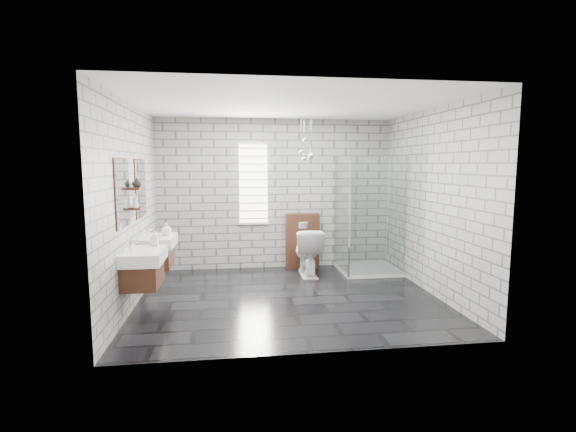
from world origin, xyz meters
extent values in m
cube|color=black|center=(0.00, 0.00, -0.01)|extent=(4.20, 3.60, 0.02)
cube|color=white|center=(0.00, 0.00, 2.71)|extent=(4.20, 3.60, 0.02)
cube|color=#A5A49F|center=(0.00, 1.81, 1.35)|extent=(4.20, 0.02, 2.70)
cube|color=#A5A49F|center=(0.00, -1.81, 1.35)|extent=(4.20, 0.02, 2.70)
cube|color=#A5A49F|center=(-2.11, 0.00, 1.35)|extent=(0.02, 3.60, 2.70)
cube|color=#A5A49F|center=(2.11, 0.00, 1.35)|extent=(0.02, 3.60, 2.70)
cube|color=#452315|center=(-1.89, -0.54, 0.55)|extent=(0.42, 0.62, 0.30)
cube|color=silver|center=(-1.69, -0.54, 0.58)|extent=(0.02, 0.35, 0.01)
cube|color=white|center=(-1.87, -0.54, 0.77)|extent=(0.47, 0.70, 0.15)
cylinder|color=silver|center=(-2.02, -0.54, 0.91)|extent=(0.04, 0.04, 0.12)
cylinder|color=silver|center=(-1.97, -0.54, 0.96)|extent=(0.10, 0.02, 0.02)
cube|color=white|center=(-2.08, -0.54, 1.55)|extent=(0.03, 0.55, 0.80)
cube|color=#452315|center=(-2.09, -0.54, 1.55)|extent=(0.01, 0.59, 0.84)
cube|color=#452315|center=(-1.89, 0.48, 0.55)|extent=(0.42, 0.62, 0.30)
cube|color=silver|center=(-1.69, 0.48, 0.58)|extent=(0.02, 0.35, 0.01)
cube|color=white|center=(-1.87, 0.48, 0.77)|extent=(0.47, 0.70, 0.15)
cylinder|color=silver|center=(-2.02, 0.48, 0.91)|extent=(0.04, 0.04, 0.12)
cylinder|color=silver|center=(-1.97, 0.48, 0.96)|extent=(0.10, 0.02, 0.02)
cube|color=white|center=(-2.08, 0.48, 1.55)|extent=(0.03, 0.55, 0.80)
cube|color=#452315|center=(-2.09, 0.48, 1.55)|extent=(0.01, 0.59, 0.84)
cube|color=#452315|center=(-2.03, -0.05, 1.32)|extent=(0.14, 0.30, 0.03)
cube|color=#452315|center=(-2.03, -0.05, 1.58)|extent=(0.14, 0.30, 0.03)
cube|color=white|center=(-0.40, 1.79, 1.55)|extent=(0.50, 0.02, 1.40)
cube|color=white|center=(-0.40, 1.77, 2.27)|extent=(0.56, 0.04, 0.04)
cube|color=white|center=(-0.40, 1.77, 0.83)|extent=(0.56, 0.04, 0.04)
cube|color=white|center=(-0.40, 1.77, 0.92)|extent=(0.48, 0.01, 0.02)
cube|color=white|center=(-0.40, 1.77, 1.06)|extent=(0.48, 0.01, 0.02)
cube|color=white|center=(-0.40, 1.77, 1.20)|extent=(0.48, 0.01, 0.02)
cube|color=white|center=(-0.40, 1.77, 1.34)|extent=(0.48, 0.01, 0.02)
cube|color=white|center=(-0.40, 1.77, 1.48)|extent=(0.48, 0.01, 0.02)
cube|color=white|center=(-0.40, 1.77, 1.62)|extent=(0.48, 0.01, 0.02)
cube|color=white|center=(-0.40, 1.77, 1.76)|extent=(0.48, 0.01, 0.02)
cube|color=white|center=(-0.40, 1.77, 1.90)|extent=(0.48, 0.01, 0.02)
cube|color=white|center=(-0.40, 1.77, 2.04)|extent=(0.48, 0.01, 0.03)
cube|color=white|center=(-0.40, 1.77, 2.18)|extent=(0.48, 0.01, 0.03)
cube|color=#452315|center=(0.49, 1.70, 0.50)|extent=(0.60, 0.20, 1.00)
cube|color=silver|center=(0.49, 1.60, 0.80)|extent=(0.18, 0.01, 0.12)
cube|color=white|center=(1.60, 1.30, 0.03)|extent=(1.00, 1.00, 0.06)
cube|color=silver|center=(1.60, 0.81, 1.03)|extent=(1.00, 0.01, 2.00)
cube|color=silver|center=(1.11, 1.30, 1.03)|extent=(0.01, 1.00, 2.00)
cube|color=silver|center=(1.11, 0.81, 1.03)|extent=(0.03, 0.03, 2.00)
cube|color=silver|center=(2.08, 0.81, 1.03)|extent=(0.03, 0.03, 2.00)
cylinder|color=silver|center=(2.04, 1.50, 1.10)|extent=(0.02, 0.02, 1.80)
cylinder|color=silver|center=(1.96, 1.50, 2.02)|extent=(0.14, 0.14, 0.02)
sphere|color=silver|center=(0.39, 1.30, 2.10)|extent=(0.09, 0.09, 0.09)
cylinder|color=silver|center=(0.39, 1.30, 2.42)|extent=(0.01, 0.01, 0.56)
sphere|color=silver|center=(0.57, 1.32, 2.05)|extent=(0.09, 0.09, 0.09)
cylinder|color=silver|center=(0.57, 1.32, 2.40)|extent=(0.01, 0.01, 0.61)
sphere|color=silver|center=(0.47, 1.45, 2.32)|extent=(0.09, 0.09, 0.09)
cylinder|color=silver|center=(0.47, 1.45, 2.53)|extent=(0.01, 0.01, 0.33)
sphere|color=silver|center=(0.45, 1.39, 1.99)|extent=(0.09, 0.09, 0.09)
cylinder|color=silver|center=(0.45, 1.39, 2.37)|extent=(0.01, 0.01, 0.66)
sphere|color=silver|center=(0.56, 1.42, 2.01)|extent=(0.09, 0.09, 0.09)
cylinder|color=silver|center=(0.56, 1.42, 2.38)|extent=(0.01, 0.01, 0.65)
imported|color=white|center=(0.49, 1.18, 0.40)|extent=(0.46, 0.80, 0.81)
imported|color=#B2B2B2|center=(-1.78, -0.27, 0.94)|extent=(0.09, 0.09, 0.19)
imported|color=#B2B2B2|center=(-1.75, 0.52, 0.95)|extent=(0.17, 0.17, 0.19)
imported|color=#B2B2B2|center=(-2.02, -0.17, 1.43)|extent=(0.08, 0.08, 0.18)
imported|color=#B2B2B2|center=(-2.02, -0.05, 1.66)|extent=(0.14, 0.14, 0.12)
camera|label=1|loc=(-0.79, -5.73, 1.89)|focal=26.00mm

